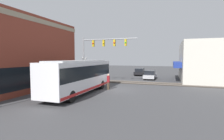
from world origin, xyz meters
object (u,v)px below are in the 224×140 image
at_px(parked_car_black, 140,72).
at_px(pedestrian_near_bus, 108,82).
at_px(parked_car_silver, 150,75).
at_px(crossing_signal, 85,67).
at_px(city_bus, 80,75).

xyz_separation_m(parked_car_black, pedestrian_near_bus, (-17.84, 0.58, 0.24)).
bearing_deg(parked_car_black, parked_car_silver, -155.16).
bearing_deg(parked_car_black, pedestrian_near_bus, 178.13).
relative_size(crossing_signal, parked_car_silver, 0.83).
distance_m(crossing_signal, pedestrian_near_bus, 6.67).
xyz_separation_m(crossing_signal, parked_car_silver, (7.76, -8.52, -1.60)).
xyz_separation_m(crossing_signal, parked_car_black, (13.81, -5.72, -1.61)).
height_order(parked_car_silver, pedestrian_near_bus, pedestrian_near_bus).
distance_m(parked_car_silver, pedestrian_near_bus, 12.27).
xyz_separation_m(city_bus, pedestrian_near_bus, (2.97, -2.02, -0.95)).
bearing_deg(crossing_signal, city_bus, -155.93).
bearing_deg(pedestrian_near_bus, crossing_signal, 51.92).
height_order(city_bus, crossing_signal, crossing_signal).
bearing_deg(parked_car_silver, city_bus, 159.90).
height_order(crossing_signal, pedestrian_near_bus, crossing_signal).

